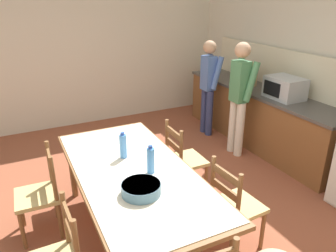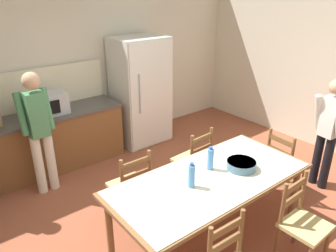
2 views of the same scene
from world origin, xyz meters
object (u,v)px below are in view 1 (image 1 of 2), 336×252
Objects in this scene: dining_table at (134,176)px; chair_side_near_left at (41,194)px; serving_bowl at (141,188)px; person_at_sink at (208,83)px; bottle_near_centre at (123,146)px; person_at_counter at (240,94)px; chair_side_far_right at (235,206)px; chair_side_far_left at (184,160)px; bottle_off_centre at (151,160)px; paper_bag at (249,74)px; microwave at (285,88)px.

dining_table is 2.42× the size of chair_side_near_left.
serving_bowl is 0.20× the size of person_at_sink.
person_at_counter is at bearing 111.35° from bottle_near_centre.
chair_side_far_right is at bearing 82.09° from serving_bowl.
chair_side_far_left is (-0.21, 0.80, -0.45)m from bottle_near_centre.
person_at_sink is (-2.40, 1.25, 0.44)m from chair_side_far_right.
bottle_near_centre reaches higher than chair_side_near_left.
bottle_near_centre is at bearing 172.84° from serving_bowl.
bottle_off_centre is at bearing -133.74° from person_at_sink.
serving_bowl is 1.20m from chair_side_near_left.
dining_table is 8.16× the size of bottle_near_centre.
bottle_near_centre is 0.17× the size of person_at_sink.
serving_bowl is at bearing -11.77° from dining_table.
paper_bag is at bearing 123.89° from bottle_off_centre.
paper_bag is 0.23× the size of person_at_sink.
chair_side_far_right is (1.24, -1.75, -0.59)m from microwave.
chair_side_far_right is (0.99, -0.01, 0.00)m from chair_side_far_left.
microwave reaches higher than dining_table.
bottle_off_centre is at bearing 142.99° from serving_bowl.
person_at_counter is at bearing -49.05° from paper_bag.
microwave is 3.40m from chair_side_near_left.
serving_bowl is at bearing -37.01° from bottle_off_centre.
person_at_counter is (-0.56, 2.82, 0.49)m from chair_side_near_left.
person_at_counter is at bearing 117.73° from dining_table.
bottle_off_centre is 0.17× the size of person_at_sink.
chair_side_near_left is (-1.00, -1.58, 0.00)m from chair_side_far_right.
paper_bag reaches higher than chair_side_far_right.
person_at_counter is (-1.57, 1.23, 0.49)m from chair_side_far_right.
bottle_near_centre is at bearing 76.43° from chair_side_near_left.
microwave is 1.85× the size of bottle_near_centre.
serving_bowl is at bearing -54.13° from paper_bag.
serving_bowl is 1.29m from chair_side_far_left.
paper_bag is (-0.77, -0.01, 0.03)m from microwave.
person_at_counter is at bearing 121.75° from bottle_off_centre.
bottle_near_centre is 1.00× the size of bottle_off_centre.
bottle_off_centre is (0.38, 0.12, 0.00)m from bottle_near_centre.
person_at_sink is at bearing 132.82° from dining_table.
paper_bag is 2.97m from dining_table.
serving_bowl reaches higher than dining_table.
dining_table is 0.34m from bottle_near_centre.
chair_side_near_left reaches higher than serving_bowl.
bottle_near_centre is (0.47, -2.54, -0.14)m from microwave.
microwave is 1.27m from person_at_sink.
bottle_off_centre reaches higher than chair_side_far_right.
person_at_sink is (-1.39, 2.84, 0.44)m from chair_side_near_left.
paper_bag is 0.40× the size of chair_side_far_left.
microwave is 2.59m from bottle_near_centre.
paper_bag is 0.16× the size of dining_table.
paper_bag reaches higher than serving_bowl.
microwave reaches higher than bottle_near_centre.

